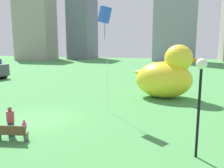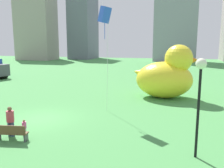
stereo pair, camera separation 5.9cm
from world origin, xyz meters
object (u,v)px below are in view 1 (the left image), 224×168
object	(u,v)px
park_bench	(11,133)
giant_inflatable_duck	(166,75)
person_adult	(11,120)
lamppost	(200,82)
person_child	(24,127)
kite_blue	(105,15)

from	to	relation	value
park_bench	giant_inflatable_duck	world-z (taller)	giant_inflatable_duck
person_adult	lamppost	xyz separation A→B (m)	(9.74, 0.09, 2.52)
lamppost	person_adult	bearing A→B (deg)	-179.45
giant_inflatable_duck	person_child	bearing A→B (deg)	-121.05
kite_blue	person_adult	bearing A→B (deg)	-121.43
lamppost	kite_blue	distance (m)	9.21
park_bench	kite_blue	bearing A→B (deg)	64.23
kite_blue	giant_inflatable_duck	bearing A→B (deg)	54.97
giant_inflatable_duck	lamppost	xyz separation A→B (m)	(1.88, -11.89, 1.31)
person_child	kite_blue	size ratio (longest dim) A/B	0.12
lamppost	park_bench	bearing A→B (deg)	-175.71
person_adult	giant_inflatable_duck	xyz separation A→B (m)	(7.86, 11.98, 1.21)
person_child	kite_blue	distance (m)	9.23
person_adult	person_child	world-z (taller)	person_adult
giant_inflatable_duck	kite_blue	size ratio (longest dim) A/B	0.78
park_bench	person_child	world-z (taller)	person_child
person_child	lamppost	size ratio (longest dim) A/B	0.21
person_adult	lamppost	distance (m)	10.06
lamppost	kite_blue	size ratio (longest dim) A/B	0.58
person_adult	giant_inflatable_duck	size ratio (longest dim) A/B	0.28
giant_inflatable_duck	park_bench	bearing A→B (deg)	-120.41
park_bench	person_child	xyz separation A→B (m)	(0.27, 0.76, 0.05)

